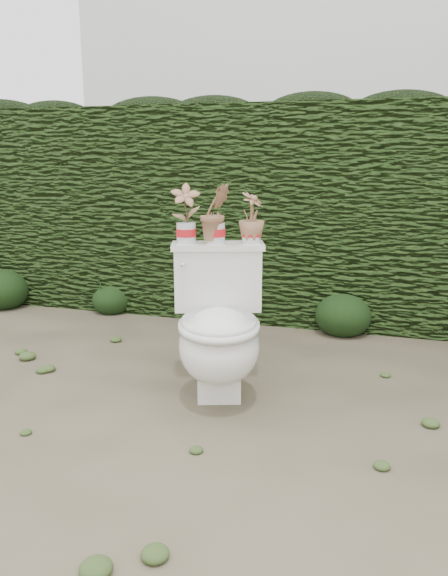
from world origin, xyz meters
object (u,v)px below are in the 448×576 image
(potted_plant_center, at_px, (215,215))
(potted_plant_right, at_px, (252,219))
(toilet, at_px, (219,331))
(potted_plant_left, at_px, (186,215))

(potted_plant_center, distance_m, potted_plant_right, 0.20)
(toilet, bearing_deg, potted_plant_center, 93.13)
(potted_plant_center, height_order, potted_plant_right, potted_plant_center)
(potted_plant_center, xyz_separation_m, potted_plant_right, (0.19, 0.06, -0.02))
(potted_plant_center, bearing_deg, potted_plant_right, -23.05)
(potted_plant_left, relative_size, potted_plant_center, 1.01)
(potted_plant_left, bearing_deg, potted_plant_right, -3.05)
(potted_plant_center, relative_size, potted_plant_right, 1.17)
(potted_plant_right, bearing_deg, potted_plant_left, 116.51)
(potted_plant_center, bearing_deg, toilet, -109.92)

